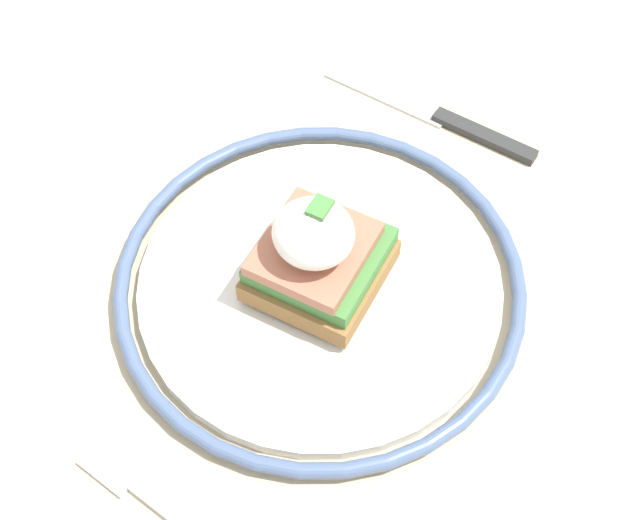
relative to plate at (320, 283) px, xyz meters
name	(u,v)px	position (x,y,z in m)	size (l,w,h in m)	color
dining_table	(352,365)	(0.01, -0.02, -0.11)	(1.12, 0.86, 0.73)	#C6B28E
plate	(320,283)	(0.00, 0.00, 0.00)	(0.27, 0.27, 0.02)	silver
sandwich	(317,253)	(0.00, 0.00, 0.04)	(0.08, 0.08, 0.08)	olive
fork	(166,509)	(-0.18, 0.01, -0.01)	(0.04, 0.14, 0.00)	silver
knife	(445,119)	(0.18, -0.01, -0.01)	(0.03, 0.18, 0.01)	#2D2D2D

